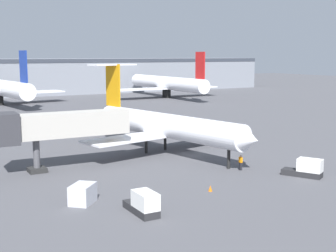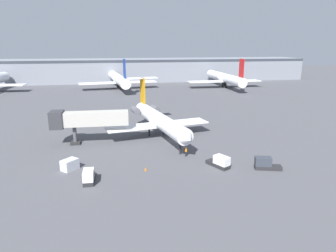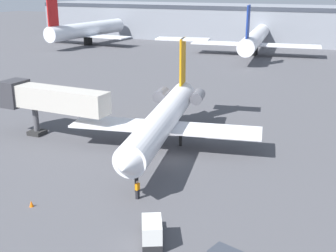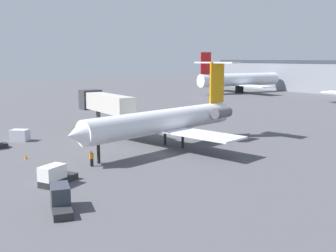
{
  "view_description": "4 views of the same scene",
  "coord_description": "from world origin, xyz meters",
  "px_view_note": "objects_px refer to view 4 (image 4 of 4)",
  "views": [
    {
      "loc": [
        -30.46,
        -48.23,
        12.32
      ],
      "look_at": [
        -0.46,
        3.6,
        3.24
      ],
      "focal_mm": 49.96,
      "sensor_mm": 36.0,
      "label": 1
    },
    {
      "loc": [
        -10.56,
        -56.49,
        18.5
      ],
      "look_at": [
        -0.02,
        1.75,
        2.41
      ],
      "focal_mm": 32.19,
      "sensor_mm": 36.0,
      "label": 2
    },
    {
      "loc": [
        17.5,
        -40.01,
        17.83
      ],
      "look_at": [
        -0.12,
        -0.3,
        3.77
      ],
      "focal_mm": 47.28,
      "sensor_mm": 36.0,
      "label": 3
    },
    {
      "loc": [
        40.91,
        -27.5,
        11.52
      ],
      "look_at": [
        -2.6,
        3.29,
        2.74
      ],
      "focal_mm": 43.51,
      "sensor_mm": 36.0,
      "label": 4
    }
  ],
  "objects_px": {
    "baggage_tug_lead": "(55,176)",
    "traffic_cone_near": "(26,157)",
    "baggage_tug_spare": "(61,200)",
    "cargo_container_uld": "(20,135)",
    "jet_bridge": "(103,103)",
    "ground_crew_marshaller": "(92,159)",
    "parked_airliner_west_end": "(239,80)",
    "regional_jet": "(167,120)"
  },
  "relations": [
    {
      "from": "cargo_container_uld",
      "to": "parked_airliner_west_end",
      "type": "relative_size",
      "value": 0.09
    },
    {
      "from": "ground_crew_marshaller",
      "to": "baggage_tug_spare",
      "type": "height_order",
      "value": "baggage_tug_spare"
    },
    {
      "from": "parked_airliner_west_end",
      "to": "jet_bridge",
      "type": "bearing_deg",
      "value": -59.35
    },
    {
      "from": "jet_bridge",
      "to": "traffic_cone_near",
      "type": "height_order",
      "value": "jet_bridge"
    },
    {
      "from": "baggage_tug_lead",
      "to": "cargo_container_uld",
      "type": "height_order",
      "value": "baggage_tug_lead"
    },
    {
      "from": "jet_bridge",
      "to": "baggage_tug_spare",
      "type": "height_order",
      "value": "jet_bridge"
    },
    {
      "from": "traffic_cone_near",
      "to": "baggage_tug_lead",
      "type": "bearing_deg",
      "value": -3.25
    },
    {
      "from": "ground_crew_marshaller",
      "to": "baggage_tug_lead",
      "type": "distance_m",
      "value": 6.89
    },
    {
      "from": "regional_jet",
      "to": "cargo_container_uld",
      "type": "distance_m",
      "value": 21.7
    },
    {
      "from": "jet_bridge",
      "to": "parked_airliner_west_end",
      "type": "relative_size",
      "value": 0.43
    },
    {
      "from": "baggage_tug_lead",
      "to": "traffic_cone_near",
      "type": "height_order",
      "value": "baggage_tug_lead"
    },
    {
      "from": "regional_jet",
      "to": "jet_bridge",
      "type": "relative_size",
      "value": 1.99
    },
    {
      "from": "ground_crew_marshaller",
      "to": "parked_airliner_west_end",
      "type": "distance_m",
      "value": 102.89
    },
    {
      "from": "regional_jet",
      "to": "ground_crew_marshaller",
      "type": "xyz_separation_m",
      "value": [
        2.93,
        -12.15,
        -2.86
      ]
    },
    {
      "from": "baggage_tug_lead",
      "to": "regional_jet",
      "type": "bearing_deg",
      "value": 111.62
    },
    {
      "from": "ground_crew_marshaller",
      "to": "cargo_container_uld",
      "type": "distance_m",
      "value": 18.91
    },
    {
      "from": "cargo_container_uld",
      "to": "parked_airliner_west_end",
      "type": "xyz_separation_m",
      "value": [
        -41.84,
        85.49,
        3.64
      ]
    },
    {
      "from": "traffic_cone_near",
      "to": "parked_airliner_west_end",
      "type": "distance_m",
      "value": 102.87
    },
    {
      "from": "baggage_tug_spare",
      "to": "cargo_container_uld",
      "type": "xyz_separation_m",
      "value": [
        -29.42,
        5.09,
        -0.02
      ]
    },
    {
      "from": "jet_bridge",
      "to": "baggage_tug_lead",
      "type": "bearing_deg",
      "value": -36.13
    },
    {
      "from": "cargo_container_uld",
      "to": "traffic_cone_near",
      "type": "distance_m",
      "value": 11.6
    },
    {
      "from": "jet_bridge",
      "to": "baggage_tug_lead",
      "type": "distance_m",
      "value": 26.81
    },
    {
      "from": "regional_jet",
      "to": "ground_crew_marshaller",
      "type": "bearing_deg",
      "value": -76.42
    },
    {
      "from": "jet_bridge",
      "to": "ground_crew_marshaller",
      "type": "xyz_separation_m",
      "value": [
        17.33,
        -10.08,
        -3.95
      ]
    },
    {
      "from": "jet_bridge",
      "to": "baggage_tug_lead",
      "type": "xyz_separation_m",
      "value": [
        21.41,
        -15.63,
        -3.97
      ]
    },
    {
      "from": "baggage_tug_lead",
      "to": "parked_airliner_west_end",
      "type": "relative_size",
      "value": 0.13
    },
    {
      "from": "ground_crew_marshaller",
      "to": "baggage_tug_lead",
      "type": "bearing_deg",
      "value": -53.7
    },
    {
      "from": "regional_jet",
      "to": "parked_airliner_west_end",
      "type": "height_order",
      "value": "parked_airliner_west_end"
    },
    {
      "from": "baggage_tug_lead",
      "to": "ground_crew_marshaller",
      "type": "bearing_deg",
      "value": 126.3
    },
    {
      "from": "jet_bridge",
      "to": "baggage_tug_spare",
      "type": "bearing_deg",
      "value": -32.13
    },
    {
      "from": "regional_jet",
      "to": "baggage_tug_spare",
      "type": "relative_size",
      "value": 6.83
    },
    {
      "from": "ground_crew_marshaller",
      "to": "traffic_cone_near",
      "type": "distance_m",
      "value": 8.93
    },
    {
      "from": "regional_jet",
      "to": "jet_bridge",
      "type": "bearing_deg",
      "value": -171.82
    },
    {
      "from": "regional_jet",
      "to": "ground_crew_marshaller",
      "type": "distance_m",
      "value": 12.82
    },
    {
      "from": "baggage_tug_lead",
      "to": "baggage_tug_spare",
      "type": "distance_m",
      "value": 6.86
    },
    {
      "from": "baggage_tug_lead",
      "to": "baggage_tug_spare",
      "type": "bearing_deg",
      "value": -16.48
    },
    {
      "from": "baggage_tug_spare",
      "to": "traffic_cone_near",
      "type": "bearing_deg",
      "value": 171.83
    },
    {
      "from": "baggage_tug_lead",
      "to": "traffic_cone_near",
      "type": "bearing_deg",
      "value": 176.75
    },
    {
      "from": "baggage_tug_lead",
      "to": "baggage_tug_spare",
      "type": "height_order",
      "value": "same"
    },
    {
      "from": "baggage_tug_spare",
      "to": "cargo_container_uld",
      "type": "height_order",
      "value": "baggage_tug_spare"
    },
    {
      "from": "ground_crew_marshaller",
      "to": "parked_airliner_west_end",
      "type": "bearing_deg",
      "value": 126.11
    },
    {
      "from": "ground_crew_marshaller",
      "to": "traffic_cone_near",
      "type": "height_order",
      "value": "ground_crew_marshaller"
    }
  ]
}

